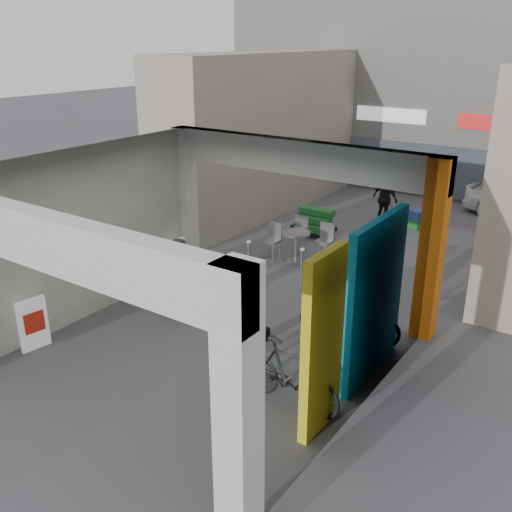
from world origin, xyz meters
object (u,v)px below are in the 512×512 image
Objects in this scene: cafe_set at (298,244)px; man_back_turned at (181,281)px; bicycle_front at (349,317)px; bicycle_rear at (289,375)px; man_elderly at (324,308)px; border_collie at (258,330)px; man_with_dog at (248,320)px; man_crates at (385,199)px; produce_stand at (314,226)px.

cafe_set is 4.49m from man_back_turned.
man_back_turned reaches higher than bicycle_front.
man_elderly is at bearing 16.09° from bicycle_rear.
bicycle_rear is at bearing -93.94° from man_elderly.
border_collie is at bearing -68.32° from cafe_set.
bicycle_front is (3.19, 1.14, -0.36)m from man_back_turned.
man_with_dog is 1.52m from man_elderly.
man_elderly reaches higher than cafe_set.
cafe_set is at bearing 33.56° from bicycle_rear.
man_with_dog is 9.12m from man_crates.
man_elderly is (1.12, 0.52, 0.58)m from border_collie.
man_crates reaches higher than cafe_set.
man_with_dog is at bearing 136.44° from bicycle_front.
man_back_turned is at bearing 176.17° from man_elderly.
man_with_dog is (2.05, -5.11, 0.57)m from cafe_set.
man_with_dog reaches higher than cafe_set.
bicycle_front reaches higher than produce_stand.
man_crates is 0.88× the size of bicycle_rear.
man_back_turned reaches higher than man_crates.
produce_stand reaches higher than border_collie.
bicycle_rear is (3.69, -7.33, 0.24)m from produce_stand.
bicycle_rear is at bearing 170.34° from bicycle_front.
border_collie is at bearing -171.45° from man_elderly.
cafe_set is 0.89× the size of man_back_turned.
border_collie is 0.37× the size of man_back_turned.
bicycle_rear reaches higher than cafe_set.
bicycle_rear reaches higher than border_collie.
man_crates is (0.76, 3.91, 0.48)m from cafe_set.
man_with_dog is 2.13m from bicycle_front.
border_collie is 1.06m from man_with_dog.
bicycle_rear reaches higher than bicycle_front.
produce_stand is at bearing 104.89° from cafe_set.
produce_stand is at bearing 30.51° from bicycle_rear.
man_crates is at bearing 81.63° from produce_stand.
man_elderly is 0.91× the size of bicycle_rear.
bicycle_front is at bearing 4.72° from man_back_turned.
cafe_set is 6.55m from bicycle_rear.
produce_stand is 6.14m from man_back_turned.
bicycle_front is at bearing -34.86° from produce_stand.
man_crates is (-1.29, 9.02, -0.09)m from man_with_dog.
cafe_set is 4.79m from man_elderly.
bicycle_rear is (1.52, -1.35, 0.30)m from border_collie.
border_collie is at bearing -50.63° from produce_stand.
produce_stand is at bearing 78.59° from man_back_turned.
man_crates is (-2.08, 7.73, -0.03)m from man_elderly.
man_with_dog reaches higher than man_elderly.
man_with_dog reaches higher than man_crates.
man_with_dog is at bearing -32.15° from man_back_turned.
man_back_turned is 8.41m from man_crates.
produce_stand is 0.66× the size of bicycle_rear.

